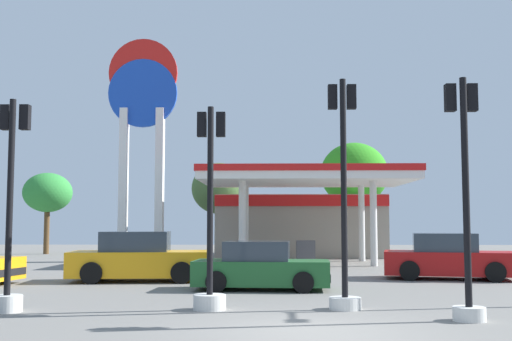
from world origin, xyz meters
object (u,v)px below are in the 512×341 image
object	(u,v)px
car_0	(261,268)
traffic_signal_1	(466,219)
traffic_signal_2	(344,219)
car_1	(449,258)
tree_0	(48,193)
traffic_signal_0	(10,234)
tree_1	(219,189)
traffic_signal_3	(210,239)
tree_2	(354,174)
car_3	(140,259)
station_pole_sign	(142,121)

from	to	relation	value
car_0	traffic_signal_1	distance (m)	7.26
traffic_signal_2	car_1	bearing A→B (deg)	59.86
car_1	tree_0	world-z (taller)	tree_0
traffic_signal_0	tree_1	world-z (taller)	tree_1
car_0	traffic_signal_3	size ratio (longest dim) A/B	0.88
traffic_signal_0	tree_2	size ratio (longest dim) A/B	0.66
car_0	tree_0	size ratio (longest dim) A/B	0.79
traffic_signal_0	tree_2	distance (m)	29.67
car_1	traffic_signal_1	size ratio (longest dim) A/B	0.96
traffic_signal_1	tree_2	size ratio (longest dim) A/B	0.69
car_0	tree_1	xyz separation A→B (m)	(-3.00, 21.53, 3.49)
car_3	traffic_signal_0	distance (m)	7.50
traffic_signal_2	tree_0	world-z (taller)	traffic_signal_2
car_3	traffic_signal_1	world-z (taller)	traffic_signal_1
car_1	tree_0	xyz separation A→B (m)	(-20.25, 17.26, 3.10)
station_pole_sign	tree_2	xyz separation A→B (m)	(12.07, 9.02, -2.07)
traffic_signal_3	tree_1	world-z (taller)	tree_1
traffic_signal_1	traffic_signal_3	world-z (taller)	traffic_signal_1
tree_1	traffic_signal_2	bearing A→B (deg)	-79.06
car_1	traffic_signal_2	world-z (taller)	traffic_signal_2
station_pole_sign	traffic_signal_2	distance (m)	20.20
tree_0	traffic_signal_0	bearing A→B (deg)	-72.02
traffic_signal_0	traffic_signal_1	world-z (taller)	traffic_signal_1
traffic_signal_1	traffic_signal_2	world-z (taller)	traffic_signal_2
car_0	tree_2	bearing A→B (deg)	75.75
traffic_signal_2	tree_1	distance (m)	26.22
traffic_signal_0	traffic_signal_3	size ratio (longest dim) A/B	1.02
tree_1	car_1	bearing A→B (deg)	-62.15
car_3	tree_2	world-z (taller)	tree_2
car_3	tree_2	xyz separation A→B (m)	(9.83, 19.94, 4.37)
car_0	traffic_signal_0	distance (m)	7.30
car_3	traffic_signal_1	xyz separation A→B (m)	(8.33, -8.35, 1.28)
car_0	traffic_signal_3	world-z (taller)	traffic_signal_3
traffic_signal_0	traffic_signal_2	bearing A→B (deg)	4.24
car_1	tree_2	distance (m)	19.46
car_0	traffic_signal_3	xyz separation A→B (m)	(-1.08, -4.25, 0.94)
car_1	tree_2	size ratio (longest dim) A/B	0.66
tree_1	tree_2	distance (m)	8.85
car_0	tree_1	bearing A→B (deg)	97.93
traffic_signal_0	tree_2	xyz separation A→B (m)	(11.23, 27.25, 3.42)
car_3	traffic_signal_2	xyz separation A→B (m)	(6.06, -6.75, 1.28)
traffic_signal_0	tree_1	size ratio (longest dim) A/B	0.82
traffic_signal_3	tree_2	xyz separation A→B (m)	(6.81, 26.81, 3.55)
traffic_signal_0	tree_0	bearing A→B (deg)	107.98
traffic_signal_3	tree_1	xyz separation A→B (m)	(-1.92, 25.78, 2.55)
tree_0	tree_1	world-z (taller)	tree_1
traffic_signal_0	tree_0	world-z (taller)	tree_0
station_pole_sign	traffic_signal_2	world-z (taller)	station_pole_sign
car_3	station_pole_sign	bearing A→B (deg)	101.56
tree_0	traffic_signal_1	bearing A→B (deg)	-55.89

